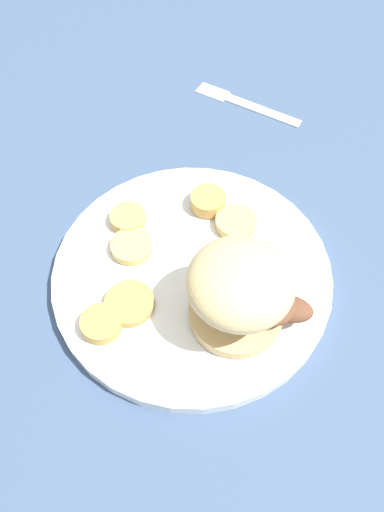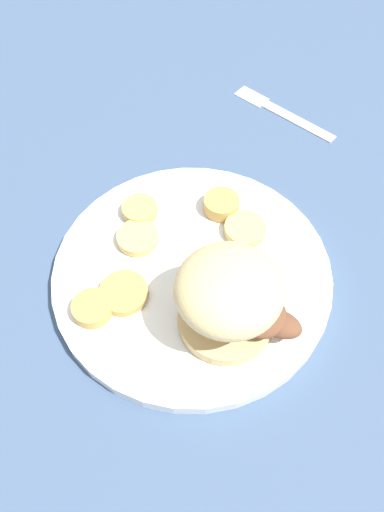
% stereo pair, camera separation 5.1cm
% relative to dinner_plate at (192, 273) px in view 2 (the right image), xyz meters
% --- Properties ---
extents(ground_plane, '(4.00, 4.00, 0.00)m').
position_rel_dinner_plate_xyz_m(ground_plane, '(0.00, 0.00, -0.01)').
color(ground_plane, '#3D5170').
extents(dinner_plate, '(0.30, 0.30, 0.02)m').
position_rel_dinner_plate_xyz_m(dinner_plate, '(0.00, 0.00, 0.00)').
color(dinner_plate, white).
rests_on(dinner_plate, ground_plane).
extents(sandwich, '(0.12, 0.13, 0.09)m').
position_rel_dinner_plate_xyz_m(sandwich, '(-0.06, -0.04, 0.06)').
color(sandwich, tan).
rests_on(sandwich, dinner_plate).
extents(potato_round_0, '(0.05, 0.05, 0.01)m').
position_rel_dinner_plate_xyz_m(potato_round_0, '(0.03, 0.06, 0.01)').
color(potato_round_0, '#DBB766').
rests_on(potato_round_0, dinner_plate).
extents(potato_round_1, '(0.04, 0.04, 0.02)m').
position_rel_dinner_plate_xyz_m(potato_round_1, '(0.09, -0.02, 0.02)').
color(potato_round_1, tan).
rests_on(potato_round_1, dinner_plate).
extents(potato_round_2, '(0.05, 0.05, 0.01)m').
position_rel_dinner_plate_xyz_m(potato_round_2, '(-0.04, 0.07, 0.01)').
color(potato_round_2, tan).
rests_on(potato_round_2, dinner_plate).
extents(potato_round_3, '(0.05, 0.05, 0.01)m').
position_rel_dinner_plate_xyz_m(potato_round_3, '(0.06, -0.05, 0.01)').
color(potato_round_3, '#DBB766').
rests_on(potato_round_3, dinner_plate).
extents(potato_round_4, '(0.04, 0.04, 0.01)m').
position_rel_dinner_plate_xyz_m(potato_round_4, '(0.07, 0.07, 0.01)').
color(potato_round_4, tan).
rests_on(potato_round_4, dinner_plate).
extents(potato_round_5, '(0.04, 0.04, 0.01)m').
position_rel_dinner_plate_xyz_m(potato_round_5, '(-0.06, 0.09, 0.01)').
color(potato_round_5, tan).
rests_on(potato_round_5, dinner_plate).
extents(fork, '(0.11, 0.14, 0.00)m').
position_rel_dinner_plate_xyz_m(fork, '(0.28, -0.10, -0.01)').
color(fork, silver).
rests_on(fork, ground_plane).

